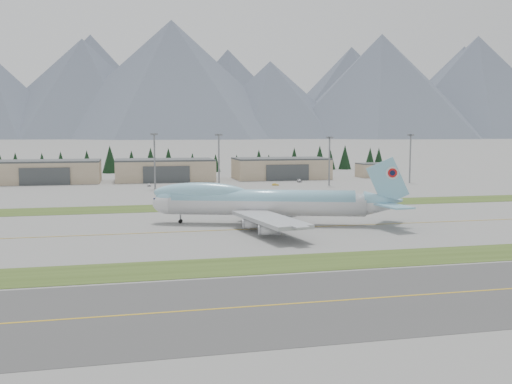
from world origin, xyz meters
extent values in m
plane|color=slate|center=(0.00, 0.00, 0.00)|extent=(7000.00, 7000.00, 0.00)
cube|color=#354819|center=(0.00, -38.00, 0.00)|extent=(400.00, 14.00, 0.08)
cube|color=#354819|center=(0.00, 45.00, 0.00)|extent=(400.00, 18.00, 0.08)
cube|color=#3E3E3E|center=(0.00, -62.00, 0.00)|extent=(400.00, 32.00, 0.04)
cube|color=gold|center=(0.00, 0.00, 0.00)|extent=(400.00, 0.40, 0.02)
cube|color=gold|center=(0.00, -62.00, 0.00)|extent=(400.00, 0.40, 0.02)
cylinder|color=silver|center=(2.10, 6.61, 5.31)|extent=(50.65, 21.15, 5.95)
cylinder|color=#83BDD6|center=(1.23, 6.89, 6.41)|extent=(47.02, 19.61, 5.49)
ellipsoid|color=silver|center=(-22.32, 14.35, 5.31)|extent=(10.87, 8.55, 5.95)
ellipsoid|color=#83BDD6|center=(-22.32, 14.35, 6.41)|extent=(9.11, 7.21, 5.04)
ellipsoid|color=#83BDD6|center=(-14.47, 11.87, 8.14)|extent=(25.60, 12.44, 5.49)
cube|color=#0C1433|center=(-25.38, 15.32, 6.50)|extent=(2.59, 2.86, 1.19)
cone|color=silver|center=(30.89, -2.51, 5.31)|extent=(12.23, 8.87, 5.83)
cone|color=#83BDD6|center=(30.89, -2.51, 6.41)|extent=(11.20, 8.10, 5.31)
cube|color=#83BDD6|center=(31.76, -2.78, 11.53)|extent=(10.73, 3.87, 12.63)
cylinder|color=silver|center=(32.92, -2.77, 13.73)|extent=(3.20, 1.17, 3.29)
cylinder|color=red|center=(32.95, -2.68, 13.73)|extent=(2.32, 0.89, 2.38)
cylinder|color=#0C1433|center=(32.98, -2.59, 13.73)|extent=(1.36, 0.59, 1.37)
cube|color=#83BDD6|center=(34.29, 2.17, 5.86)|extent=(10.85, 11.13, 0.42)
cube|color=#83BDD6|center=(30.98, -8.29, 5.86)|extent=(6.74, 10.69, 0.42)
cube|color=#9DA0A5|center=(8.41, 20.46, 3.66)|extent=(25.69, 25.42, 0.92)
cube|color=#9DA0A5|center=(-0.71, -8.33, 3.66)|extent=(13.51, 28.57, 0.92)
cylinder|color=silver|center=(3.29, 18.24, 1.92)|extent=(5.23, 3.62, 2.29)
cylinder|color=silver|center=(10.13, 25.00, 1.92)|extent=(5.23, 3.62, 2.29)
cylinder|color=silver|center=(-3.62, -3.57, 1.92)|extent=(5.23, 3.62, 2.29)
cylinder|color=silver|center=(-1.92, -13.04, 1.92)|extent=(5.23, 3.62, 2.29)
cylinder|color=slate|center=(-19.71, 13.53, 1.10)|extent=(0.51, 0.51, 2.20)
cylinder|color=slate|center=(1.62, 9.65, 1.19)|extent=(0.64, 0.64, 2.38)
cylinder|color=slate|center=(-0.04, 4.41, 1.19)|extent=(0.64, 0.64, 2.38)
cylinder|color=slate|center=(5.98, 8.26, 1.19)|extent=(0.64, 0.64, 2.38)
cylinder|color=slate|center=(4.33, 3.03, 1.19)|extent=(0.64, 0.64, 2.38)
cylinder|color=black|center=(-19.82, 13.18, 0.50)|extent=(1.06, 0.61, 1.01)
cylinder|color=black|center=(-19.60, 13.87, 0.50)|extent=(1.06, 0.61, 1.01)
cylinder|color=black|center=(1.62, 9.65, 0.55)|extent=(1.19, 0.77, 1.10)
cylinder|color=black|center=(-0.04, 4.41, 0.55)|extent=(1.19, 0.77, 1.10)
cylinder|color=black|center=(5.98, 8.26, 0.55)|extent=(1.19, 0.77, 1.10)
cylinder|color=black|center=(4.33, 3.03, 0.55)|extent=(1.19, 0.77, 1.10)
cube|color=tan|center=(-70.00, 150.00, 5.00)|extent=(48.00, 26.00, 10.00)
cube|color=#3D4042|center=(-70.00, 150.00, 10.40)|extent=(48.00, 26.00, 0.80)
cube|color=#3D4042|center=(-70.00, 136.70, 4.00)|extent=(22.08, 0.60, 8.00)
cube|color=tan|center=(-15.00, 150.00, 5.00)|extent=(48.00, 26.00, 10.00)
cube|color=#3D4042|center=(-15.00, 150.00, 10.40)|extent=(48.00, 26.00, 0.80)
cube|color=#3D4042|center=(-15.00, 136.70, 4.00)|extent=(22.08, 0.60, 8.00)
cube|color=tan|center=(45.00, 150.00, 5.00)|extent=(48.00, 26.00, 10.00)
cube|color=#3D4042|center=(45.00, 150.00, 10.40)|extent=(48.00, 26.00, 0.80)
cube|color=#3D4042|center=(45.00, 136.70, 4.00)|extent=(22.08, 0.60, 8.00)
cube|color=tan|center=(95.00, 148.00, 3.50)|extent=(14.00, 12.00, 7.00)
cube|color=#3D4042|center=(95.00, 148.00, 7.30)|extent=(14.00, 12.00, 0.60)
cylinder|color=slate|center=(-21.81, 108.33, 11.43)|extent=(0.70, 0.70, 22.86)
cube|color=slate|center=(-21.81, 108.33, 23.26)|extent=(3.20, 3.20, 0.80)
cylinder|color=slate|center=(5.96, 109.58, 11.27)|extent=(0.70, 0.70, 22.54)
cube|color=slate|center=(5.96, 109.58, 22.94)|extent=(3.20, 3.20, 0.80)
cylinder|color=slate|center=(56.05, 106.90, 10.65)|extent=(0.70, 0.70, 21.30)
cube|color=slate|center=(56.05, 106.90, 21.70)|extent=(3.20, 3.20, 0.80)
cylinder|color=slate|center=(98.87, 112.39, 11.19)|extent=(0.70, 0.70, 22.38)
cube|color=slate|center=(98.87, 112.39, 22.78)|extent=(3.20, 3.20, 0.80)
imported|color=silver|center=(-23.79, 121.44, 0.00)|extent=(1.89, 3.72, 1.21)
imported|color=gold|center=(32.01, 111.37, 0.00)|extent=(3.41, 1.92, 1.07)
imported|color=#AAABAF|center=(48.12, 126.96, 0.00)|extent=(2.39, 4.86, 1.36)
cone|color=black|center=(-95.29, 209.51, 6.41)|extent=(7.18, 7.18, 12.83)
cone|color=black|center=(-81.26, 211.49, 6.18)|extent=(6.93, 6.93, 12.37)
cone|color=black|center=(-71.10, 213.20, 6.52)|extent=(7.31, 7.31, 13.05)
cone|color=black|center=(-56.13, 209.22, 6.87)|extent=(7.70, 7.70, 13.75)
cone|color=black|center=(-43.12, 210.84, 8.24)|extent=(9.23, 9.23, 16.48)
cone|color=black|center=(-30.66, 212.01, 6.69)|extent=(7.49, 7.49, 13.38)
cone|color=black|center=(-19.35, 212.79, 7.55)|extent=(8.46, 8.46, 15.10)
cone|color=black|center=(-8.60, 213.69, 7.34)|extent=(8.22, 8.22, 14.69)
cone|color=black|center=(6.17, 215.00, 5.75)|extent=(6.44, 6.44, 11.51)
cone|color=black|center=(19.70, 209.00, 5.44)|extent=(6.09, 6.09, 10.87)
cone|color=black|center=(33.39, 211.83, 5.17)|extent=(5.80, 5.80, 10.35)
cone|color=black|center=(47.16, 209.97, 6.74)|extent=(7.55, 7.55, 13.49)
cone|color=black|center=(54.59, 214.08, 5.13)|extent=(5.75, 5.75, 10.26)
cone|color=black|center=(71.89, 215.71, 7.19)|extent=(8.06, 8.06, 14.38)
cone|color=black|center=(86.61, 208.21, 7.90)|extent=(8.85, 8.85, 15.81)
cone|color=black|center=(96.05, 214.30, 6.40)|extent=(7.16, 7.16, 12.79)
cone|color=black|center=(105.95, 213.97, 7.95)|extent=(8.90, 8.90, 15.90)
cone|color=black|center=(123.39, 213.44, 7.08)|extent=(7.93, 7.93, 14.17)
cone|color=black|center=(130.32, 215.04, 7.00)|extent=(7.84, 7.84, 14.00)
cone|color=#464C5E|center=(-200.00, 2300.60, 199.93)|extent=(846.30, 846.30, 399.86)
cone|color=white|center=(-200.00, 2300.60, 319.89)|extent=(321.59, 321.59, 159.94)
cone|color=#464C5E|center=(150.00, 2198.66, 234.58)|extent=(1031.81, 1031.81, 469.16)
cone|color=white|center=(150.00, 2198.66, 375.33)|extent=(392.09, 392.09, 187.66)
cone|color=#464C5E|center=(550.00, 2174.90, 157.84)|extent=(719.98, 719.98, 315.67)
cone|color=white|center=(550.00, 2174.90, 252.54)|extent=(273.59, 273.59, 126.27)
cone|color=#464C5E|center=(1000.00, 2081.40, 213.39)|extent=(906.70, 906.70, 426.79)
cone|color=white|center=(1000.00, 2081.40, 341.43)|extent=(344.55, 344.55, 170.72)
cone|color=#464C5E|center=(1500.00, 2164.98, 225.37)|extent=(936.08, 936.08, 450.75)
cone|color=white|center=(1500.00, 2164.98, 360.60)|extent=(355.71, 355.71, 180.30)
cone|color=#464C5E|center=(-200.00, 2900.00, 256.86)|extent=(1027.43, 1027.43, 513.71)
cone|color=white|center=(-200.00, 2900.00, 400.70)|extent=(410.97, 410.97, 226.03)
cone|color=#464C5E|center=(500.00, 2900.00, 231.15)|extent=(924.59, 924.59, 462.29)
cone|color=white|center=(500.00, 2900.00, 360.59)|extent=(369.84, 369.84, 203.41)
cone|color=#464C5E|center=(1200.00, 2900.00, 249.00)|extent=(995.99, 995.99, 497.99)
cone|color=white|center=(1200.00, 2900.00, 388.44)|extent=(398.40, 398.40, 219.12)
cone|color=#464C5E|center=(1900.00, 2900.00, 261.67)|extent=(1046.68, 1046.68, 523.34)
cone|color=white|center=(1900.00, 2900.00, 408.21)|extent=(418.67, 418.67, 230.27)
camera|label=1|loc=(-33.15, -136.92, 24.00)|focal=40.00mm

